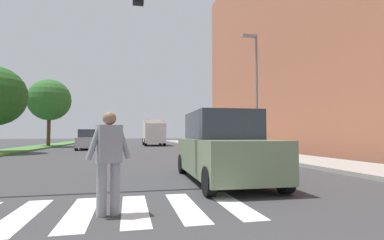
# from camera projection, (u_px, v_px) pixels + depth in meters

# --- Properties ---
(ground_plane) EXTENTS (140.00, 140.00, 0.00)m
(ground_plane) POSITION_uv_depth(u_px,v_px,m) (125.00, 149.00, 25.86)
(ground_plane) COLOR #38383A
(crosswalk) EXTENTS (4.95, 2.20, 0.01)m
(crosswalk) POSITION_uv_depth(u_px,v_px,m) (108.00, 211.00, 4.85)
(crosswalk) COLOR silver
(crosswalk) RESTS_ON ground_plane
(median_strip) EXTENTS (2.65, 64.00, 0.15)m
(median_strip) POSITION_uv_depth(u_px,v_px,m) (15.00, 150.00, 22.10)
(median_strip) COLOR #477A38
(median_strip) RESTS_ON ground_plane
(tree_distant) EXTENTS (4.37, 4.37, 7.04)m
(tree_distant) POSITION_uv_depth(u_px,v_px,m) (49.00, 100.00, 30.06)
(tree_distant) COLOR #4C3823
(tree_distant) RESTS_ON median_strip
(apartment_block_right) EXTENTS (11.66, 37.93, 19.52)m
(apartment_block_right) POSITION_uv_depth(u_px,v_px,m) (352.00, 28.00, 22.36)
(apartment_block_right) COLOR #B76B4C
(apartment_block_right) RESTS_ON ground_plane
(sidewalk_right) EXTENTS (3.00, 64.00, 0.15)m
(sidewalk_right) POSITION_uv_depth(u_px,v_px,m) (222.00, 148.00, 25.81)
(sidewalk_right) COLOR #9E9991
(sidewalk_right) RESTS_ON ground_plane
(street_lamp_right) EXTENTS (1.02, 0.24, 7.50)m
(street_lamp_right) POSITION_uv_depth(u_px,v_px,m) (255.00, 82.00, 17.82)
(street_lamp_right) COLOR slate
(street_lamp_right) RESTS_ON sidewalk_right
(pedestrian_performer) EXTENTS (0.73, 0.36, 1.69)m
(pedestrian_performer) POSITION_uv_depth(u_px,v_px,m) (109.00, 158.00, 4.63)
(pedestrian_performer) COLOR gray
(pedestrian_performer) RESTS_ON ground_plane
(suv_crossing) EXTENTS (2.09, 4.66, 1.97)m
(suv_crossing) POSITION_uv_depth(u_px,v_px,m) (222.00, 148.00, 8.07)
(suv_crossing) COLOR gray
(suv_crossing) RESTS_ON ground_plane
(sedan_midblock) EXTENTS (2.03, 4.66, 1.76)m
(sedan_midblock) POSITION_uv_depth(u_px,v_px,m) (88.00, 140.00, 24.95)
(sedan_midblock) COLOR #B7B7BC
(sedan_midblock) RESTS_ON ground_plane
(truck_box_delivery) EXTENTS (2.40, 6.20, 3.10)m
(truck_box_delivery) POSITION_uv_depth(u_px,v_px,m) (153.00, 132.00, 34.21)
(truck_box_delivery) COLOR silver
(truck_box_delivery) RESTS_ON ground_plane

